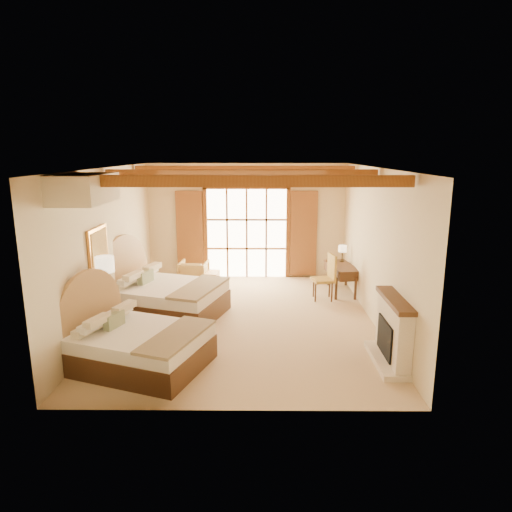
{
  "coord_description": "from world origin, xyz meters",
  "views": [
    {
      "loc": [
        0.36,
        -9.2,
        3.53
      ],
      "look_at": [
        0.29,
        0.2,
        1.36
      ],
      "focal_mm": 32.0,
      "sensor_mm": 36.0,
      "label": 1
    }
  ],
  "objects_px": {
    "bed_far": "(160,295)",
    "desk": "(342,278)",
    "bed_near": "(131,343)",
    "armchair": "(194,273)",
    "nightstand": "(113,324)"
  },
  "relations": [
    {
      "from": "bed_near",
      "to": "bed_far",
      "type": "xyz_separation_m",
      "value": [
        -0.03,
        2.45,
        0.04
      ]
    },
    {
      "from": "bed_near",
      "to": "nightstand",
      "type": "xyz_separation_m",
      "value": [
        -0.65,
        1.11,
        -0.1
      ]
    },
    {
      "from": "desk",
      "to": "bed_far",
      "type": "bearing_deg",
      "value": -167.34
    },
    {
      "from": "bed_far",
      "to": "desk",
      "type": "xyz_separation_m",
      "value": [
        4.27,
        1.71,
        -0.08
      ]
    },
    {
      "from": "bed_far",
      "to": "desk",
      "type": "bearing_deg",
      "value": 39.49
    },
    {
      "from": "armchair",
      "to": "bed_near",
      "type": "bearing_deg",
      "value": 90.6
    },
    {
      "from": "nightstand",
      "to": "bed_far",
      "type": "bearing_deg",
      "value": 67.99
    },
    {
      "from": "bed_near",
      "to": "bed_far",
      "type": "height_order",
      "value": "bed_far"
    },
    {
      "from": "bed_far",
      "to": "desk",
      "type": "height_order",
      "value": "bed_far"
    },
    {
      "from": "bed_far",
      "to": "desk",
      "type": "relative_size",
      "value": 2.02
    },
    {
      "from": "armchair",
      "to": "nightstand",
      "type": "bearing_deg",
      "value": 79.26
    },
    {
      "from": "bed_far",
      "to": "bed_near",
      "type": "bearing_deg",
      "value": -71.54
    },
    {
      "from": "nightstand",
      "to": "desk",
      "type": "xyz_separation_m",
      "value": [
        4.88,
        3.05,
        0.06
      ]
    },
    {
      "from": "bed_near",
      "to": "desk",
      "type": "distance_m",
      "value": 5.93
    },
    {
      "from": "bed_near",
      "to": "nightstand",
      "type": "bearing_deg",
      "value": 140.04
    }
  ]
}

